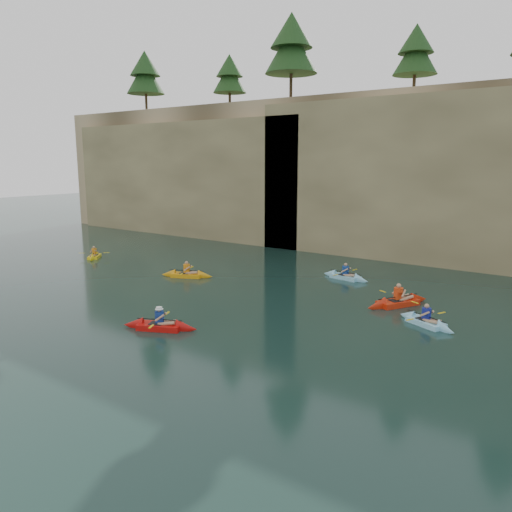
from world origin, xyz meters
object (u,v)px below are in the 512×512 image
Objects in this scene: main_kayaker at (160,326)px; kayaker_ltblue_near at (426,322)px; kayaker_red_far at (398,302)px; kayaker_orange at (187,275)px.

main_kayaker is 11.15m from kayaker_ltblue_near.
kayaker_red_far is (6.74, 9.07, 0.01)m from main_kayaker.
kayaker_orange reaches higher than main_kayaker.
kayaker_orange is at bearing 125.08° from kayaker_red_far.
kayaker_orange is 14.32m from kayaker_ltblue_near.
kayaker_red_far reaches higher than kayaker_ltblue_near.
kayaker_red_far is (12.32, 1.59, 0.02)m from kayaker_orange.
main_kayaker reaches higher than kayaker_ltblue_near.
kayaker_ltblue_near is 2.92m from kayaker_red_far.
main_kayaker is at bearing -116.52° from kayaker_ltblue_near.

